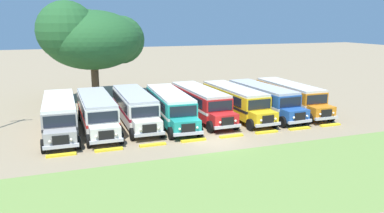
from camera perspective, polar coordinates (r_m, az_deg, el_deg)
name	(u,v)px	position (r m, az deg, el deg)	size (l,w,h in m)	color
ground_plane	(216,141)	(29.26, 3.66, -5.29)	(220.00, 220.00, 0.00)	#937F60
foreground_grass_strip	(268,179)	(22.97, 11.34, -10.70)	(80.00, 10.60, 0.01)	olive
parked_bus_slot_0	(60,114)	(32.97, -19.34, -1.08)	(2.80, 10.85, 2.82)	#9E9993
parked_bus_slot_1	(97,111)	(33.22, -14.18, -0.63)	(2.74, 10.85, 2.82)	silver
parked_bus_slot_2	(135,106)	(34.27, -8.63, 0.02)	(2.75, 10.85, 2.82)	silver
parked_bus_slot_3	(170,106)	(34.19, -3.29, 0.11)	(3.12, 10.90, 2.82)	teal
parked_bus_slot_4	(200,102)	(35.92, 1.29, 0.75)	(2.95, 10.87, 2.82)	red
parked_bus_slot_5	(235,100)	(36.75, 6.54, 0.94)	(3.04, 10.89, 2.82)	yellow
parked_bus_slot_6	(263,98)	(38.09, 10.68, 1.22)	(3.15, 10.90, 2.82)	#23519E
parked_bus_slot_7	(290,96)	(39.99, 14.59, 1.57)	(2.78, 10.85, 2.82)	orange
curb_wheelstop_0	(61,155)	(27.65, -19.12, -6.92)	(2.00, 0.36, 0.15)	yellow
curb_wheelstop_1	(109,150)	(27.82, -12.44, -6.37)	(2.00, 0.36, 0.15)	yellow
curb_wheelstop_2	(153,145)	(28.37, -5.94, -5.76)	(2.00, 0.36, 0.15)	yellow
curb_wheelstop_3	(193,140)	(29.26, 0.22, -5.11)	(2.00, 0.36, 0.15)	yellow
curb_wheelstop_4	(231,136)	(30.47, 5.95, -4.45)	(2.00, 0.36, 0.15)	yellow
curb_wheelstop_5	(267,132)	(31.96, 11.18, -3.80)	(2.00, 0.36, 0.15)	yellow
curb_wheelstop_6	(299,128)	(33.69, 15.91, -3.20)	(2.00, 0.36, 0.15)	yellow
curb_wheelstop_7	(330,125)	(35.64, 20.14, -2.63)	(2.00, 0.36, 0.15)	yellow
broad_shade_tree	(91,38)	(45.10, -14.95, 9.93)	(12.08, 11.90, 11.23)	brown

